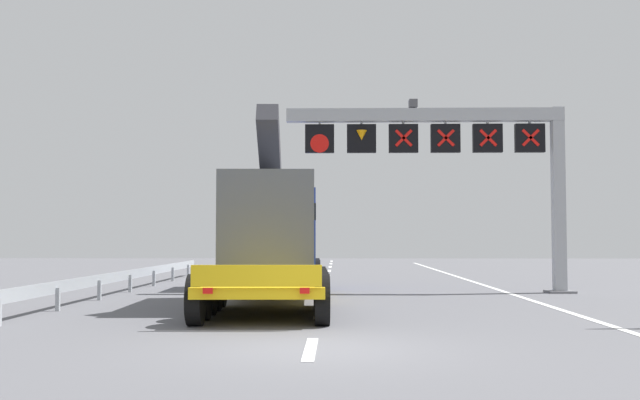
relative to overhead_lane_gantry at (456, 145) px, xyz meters
name	(u,v)px	position (x,y,z in m)	size (l,w,h in m)	color
ground	(314,349)	(-4.51, -12.91, -5.10)	(112.00, 112.00, 0.00)	#5B5B60
lane_markings	(327,280)	(-4.56, 7.76, -5.09)	(0.20, 55.95, 0.01)	silver
edge_line_right	(513,295)	(1.69, -0.91, -5.09)	(0.20, 63.00, 0.01)	silver
overhead_lane_gantry	(456,145)	(0.00, 0.00, 0.00)	(9.80, 0.90, 6.67)	#9EA0A5
heavy_haul_truck_yellow	(275,234)	(-6.06, -2.30, -3.11)	(3.47, 14.14, 5.30)	yellow
guardrail_left	(114,278)	(-11.32, -1.68, -4.54)	(0.13, 26.47, 0.76)	#999EA3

